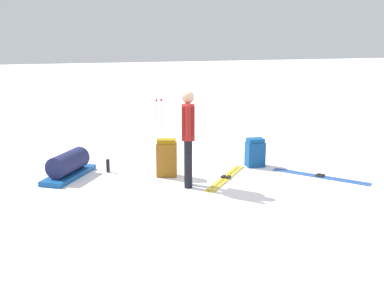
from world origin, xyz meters
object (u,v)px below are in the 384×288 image
object	(u,v)px
gear_sled	(68,166)
backpack_bright	(255,153)
ski_pair_near	(320,176)
ski_pair_far	(226,178)
ski_poles_planted_near	(159,125)
skier_standing	(188,133)
backpack_large_dark	(167,158)
thermos_bottle	(108,166)

from	to	relation	value
gear_sled	backpack_bright	bearing A→B (deg)	173.16
ski_pair_near	gear_sled	world-z (taller)	gear_sled
ski_pair_far	ski_poles_planted_near	bearing A→B (deg)	-68.38
skier_standing	gear_sled	xyz separation A→B (m)	(1.96, -1.23, -0.73)
skier_standing	gear_sled	bearing A→B (deg)	-32.06
skier_standing	ski_pair_near	xyz separation A→B (m)	(-2.53, 0.30, -0.94)
ski_pair_near	backpack_large_dark	world-z (taller)	backpack_large_dark
thermos_bottle	ski_pair_near	bearing A→B (deg)	156.48
ski_pair_near	ski_pair_far	size ratio (longest dim) A/B	1.09
backpack_large_dark	backpack_bright	xyz separation A→B (m)	(-1.89, -0.09, -0.07)
ski_pair_far	gear_sled	bearing A→B (deg)	-20.55
ski_pair_near	ski_pair_far	xyz separation A→B (m)	(1.72, -0.49, 0.00)
skier_standing	backpack_large_dark	world-z (taller)	skier_standing
gear_sled	ski_pair_near	bearing A→B (deg)	161.24
gear_sled	ski_poles_planted_near	bearing A→B (deg)	-156.27
backpack_bright	ski_poles_planted_near	world-z (taller)	ski_poles_planted_near
backpack_bright	thermos_bottle	size ratio (longest dim) A/B	2.25
backpack_large_dark	backpack_bright	size ratio (longest dim) A/B	1.23
backpack_large_dark	thermos_bottle	xyz separation A→B (m)	(1.01, -0.63, -0.22)
thermos_bottle	skier_standing	bearing A→B (deg)	132.25
backpack_bright	ski_poles_planted_near	xyz separation A→B (m)	(1.65, -1.32, 0.43)
backpack_bright	backpack_large_dark	bearing A→B (deg)	2.70
ski_pair_far	backpack_bright	bearing A→B (deg)	-146.15
skier_standing	backpack_large_dark	size ratio (longest dim) A/B	2.36
skier_standing	gear_sled	size ratio (longest dim) A/B	1.24
skier_standing	ski_pair_near	bearing A→B (deg)	173.31
backpack_large_dark	ski_poles_planted_near	bearing A→B (deg)	-99.65
ski_pair_far	backpack_large_dark	xyz separation A→B (m)	(1.00, -0.51, 0.34)
ski_pair_far	backpack_bright	world-z (taller)	backpack_bright
ski_pair_far	thermos_bottle	xyz separation A→B (m)	(2.01, -1.14, 0.12)
backpack_bright	ski_poles_planted_near	size ratio (longest dim) A/B	0.45
backpack_large_dark	thermos_bottle	size ratio (longest dim) A/B	2.77
skier_standing	ski_pair_far	bearing A→B (deg)	-166.71
ski_pair_near	thermos_bottle	size ratio (longest dim) A/B	6.05
ski_pair_near	thermos_bottle	bearing A→B (deg)	-23.52
gear_sled	backpack_large_dark	bearing A→B (deg)	163.35
ski_pair_near	thermos_bottle	xyz separation A→B (m)	(3.74, -1.63, 0.12)
backpack_bright	gear_sled	bearing A→B (deg)	-6.84
backpack_bright	thermos_bottle	distance (m)	2.96
ski_pair_near	gear_sled	bearing A→B (deg)	-18.76
backpack_large_dark	ski_poles_planted_near	xyz separation A→B (m)	(-0.24, -1.41, 0.36)
ski_pair_far	gear_sled	distance (m)	2.97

